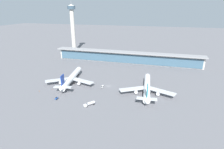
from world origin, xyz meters
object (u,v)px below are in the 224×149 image
Objects in this scene: safety_cone_bravo at (39,91)px; service_truck_under_wing_grey at (62,90)px; safety_cone_alpha at (53,89)px; airliner_centre_stand at (147,87)px; service_truck_near_nose_white at (90,104)px; control_tower at (73,25)px; airliner_left_stand at (71,78)px; service_truck_mid_apron_white at (102,86)px; service_truck_by_tail_blue at (56,98)px.

service_truck_under_wing_grey is at bearing 19.29° from safety_cone_bravo.
airliner_centre_stand is at bearing 11.19° from safety_cone_alpha.
service_truck_near_nose_white reaches higher than service_truck_under_wing_grey.
service_truck_under_wing_grey is at bearing -67.26° from control_tower.
control_tower is at bearing 109.27° from safety_cone_alpha.
control_tower reaches higher than airliner_left_stand.
service_truck_under_wing_grey reaches higher than safety_cone_alpha.
safety_cone_alpha is (-81.82, -16.18, -4.83)m from airliner_centre_stand.
safety_cone_bravo is at bearing 168.20° from service_truck_near_nose_white.
control_tower reaches higher than service_truck_under_wing_grey.
control_tower is (-90.22, 123.09, 42.14)m from service_truck_mid_apron_white.
airliner_centre_stand is (72.43, -1.82, 0.00)m from airliner_left_stand.
service_truck_near_nose_white is 1.16× the size of service_truck_mid_apron_white.
service_truck_under_wing_grey is at bearing -0.37° from safety_cone_alpha.
service_truck_under_wing_grey is at bearing -167.29° from airliner_centre_stand.
airliner_left_stand reaches higher than service_truck_by_tail_blue.
service_truck_mid_apron_white is at bearing 92.67° from service_truck_near_nose_white.
airliner_left_stand is 21.24× the size of service_truck_by_tail_blue.
airliner_centre_stand is 83.54m from safety_cone_alpha.
service_truck_by_tail_blue reaches higher than safety_cone_alpha.
service_truck_near_nose_white is 34.37m from service_truck_mid_apron_white.
service_truck_near_nose_white is at bearing -11.80° from safety_cone_bravo.
service_truck_near_nose_white is 11.45× the size of safety_cone_alpha.
safety_cone_bravo is (39.89, -146.56, -42.63)m from control_tower.
control_tower is (-62.43, 155.34, 42.08)m from service_truck_by_tail_blue.
service_truck_mid_apron_white is at bearing 28.17° from service_truck_under_wing_grey.
airliner_centre_stand reaches higher than service_truck_near_nose_white.
service_truck_near_nose_white is at bearing -87.33° from service_truck_mid_apron_white.
airliner_centre_stand is 8.90× the size of service_truck_mid_apron_white.
service_truck_under_wing_grey is at bearing 103.79° from service_truck_by_tail_blue.
airliner_centre_stand is at bearing -1.44° from airliner_left_stand.
airliner_centre_stand is at bearing 14.10° from safety_cone_bravo.
service_truck_near_nose_white is 37.47m from service_truck_under_wing_grey.
airliner_centre_stand is 21.32× the size of service_truck_by_tail_blue.
control_tower is 112.88× the size of safety_cone_alpha.
airliner_left_stand is 31.12m from safety_cone_bravo.
service_truck_mid_apron_white is 9.86× the size of safety_cone_alpha.
service_truck_mid_apron_white reaches higher than safety_cone_bravo.
safety_cone_alpha is at bearing 131.27° from service_truck_by_tail_blue.
service_truck_mid_apron_white is at bearing 25.00° from safety_cone_bravo.
service_truck_near_nose_white is 186.84m from control_tower.
safety_cone_alpha is 1.00× the size of safety_cone_bravo.
safety_cone_bravo is (-22.53, 8.78, -0.56)m from service_truck_by_tail_blue.
airliner_left_stand is at bearing 62.46° from safety_cone_alpha.
service_truck_under_wing_grey is (-72.06, -16.25, -4.34)m from airliner_centre_stand.
airliner_left_stand is at bearing 53.24° from safety_cone_bravo.
airliner_left_stand is 87.33× the size of safety_cone_alpha.
service_truck_under_wing_grey is 2.05× the size of service_truck_by_tail_blue.
service_truck_by_tail_blue is 0.04× the size of control_tower.
safety_cone_bravo is (-9.01, -6.63, 0.00)m from safety_cone_alpha.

